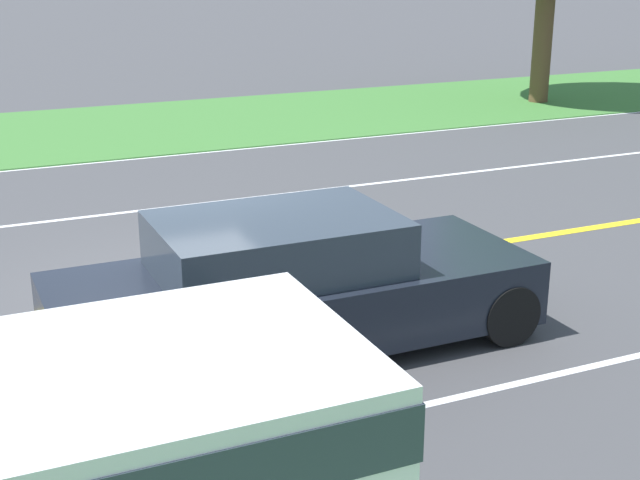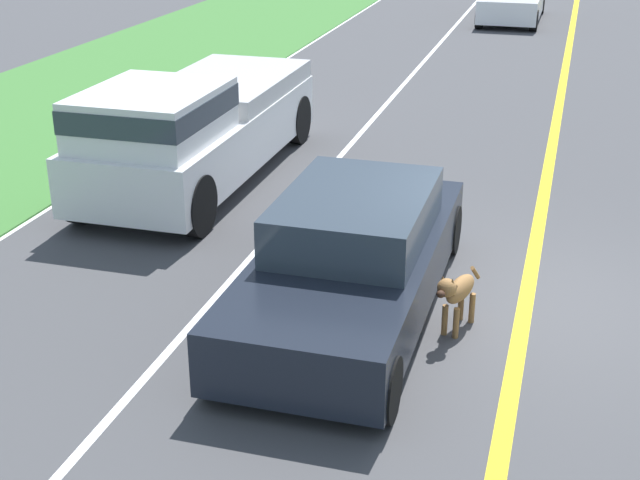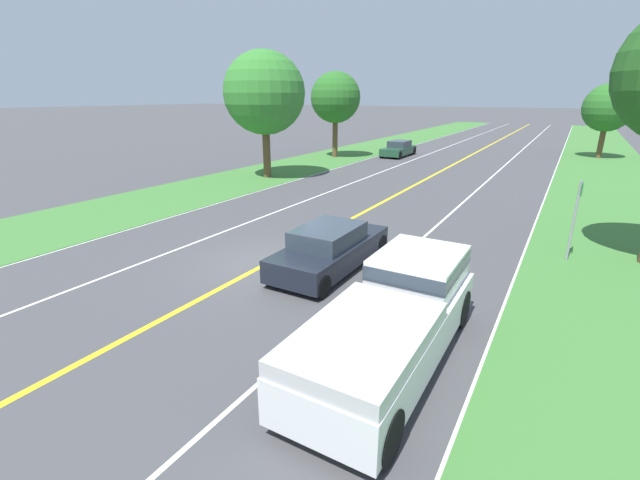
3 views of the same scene
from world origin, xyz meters
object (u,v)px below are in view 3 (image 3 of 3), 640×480
roadside_tree_right_far (608,108)px  roadside_tree_left_far (335,98)px  pickup_truck (395,316)px  roadside_tree_left_near (264,93)px  street_sign (576,212)px  dog (301,245)px  ego_car (330,248)px  oncoming_car (399,149)px

roadside_tree_right_far → roadside_tree_left_far: 22.49m
pickup_truck → roadside_tree_left_near: roadside_tree_left_near is taller
pickup_truck → roadside_tree_right_far: (4.42, 36.48, 3.17)m
roadside_tree_right_far → roadside_tree_left_far: (-19.68, -10.85, 0.78)m
roadside_tree_right_far → street_sign: 28.71m
roadside_tree_left_near → dog: bearing=-48.8°
ego_car → roadside_tree_right_far: roadside_tree_right_far is taller
dog → roadside_tree_left_far: 24.75m
roadside_tree_left_near → street_sign: size_ratio=2.95×
dog → roadside_tree_left_near: roadside_tree_left_near is taller
oncoming_car → roadside_tree_left_near: size_ratio=0.59×
dog → roadside_tree_right_far: 34.18m
ego_car → street_sign: (6.34, 4.38, 1.01)m
pickup_truck → oncoming_car: 30.95m
roadside_tree_right_far → roadside_tree_left_near: 28.66m
ego_car → roadside_tree_left_near: size_ratio=0.62×
dog → roadside_tree_left_far: size_ratio=0.15×
street_sign → roadside_tree_right_far: bearing=87.0°
oncoming_car → roadside_tree_left_near: roadside_tree_left_near is taller
roadside_tree_left_far → street_sign: roadside_tree_left_far is taller
oncoming_car → roadside_tree_right_far: bearing=-153.8°
pickup_truck → dog: bearing=141.2°
ego_car → roadside_tree_left_far: roadside_tree_left_far is taller
ego_car → roadside_tree_right_far: size_ratio=0.79×
ego_car → dog: (-1.20, 0.18, -0.16)m
ego_car → street_sign: street_sign is taller
roadside_tree_right_far → pickup_truck: bearing=-96.9°
dog → ego_car: bearing=8.0°
pickup_truck → roadside_tree_left_far: size_ratio=0.82×
pickup_truck → street_sign: street_sign is taller
street_sign → roadside_tree_left_near: bearing=158.0°
roadside_tree_left_near → street_sign: roadside_tree_left_near is taller
pickup_truck → roadside_tree_left_far: roadside_tree_left_far is taller
ego_car → oncoming_car: bearing=106.0°
ego_car → dog: 1.23m
roadside_tree_left_near → roadside_tree_left_far: size_ratio=1.11×
ego_car → roadside_tree_left_far: (-11.83, 22.09, 4.24)m
pickup_truck → street_sign: (2.91, 7.92, 0.71)m
roadside_tree_right_far → oncoming_car: bearing=-153.8°
pickup_truck → roadside_tree_left_near: size_ratio=0.74×
roadside_tree_right_far → roadside_tree_left_near: size_ratio=0.78×
dog → street_sign: 8.71m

